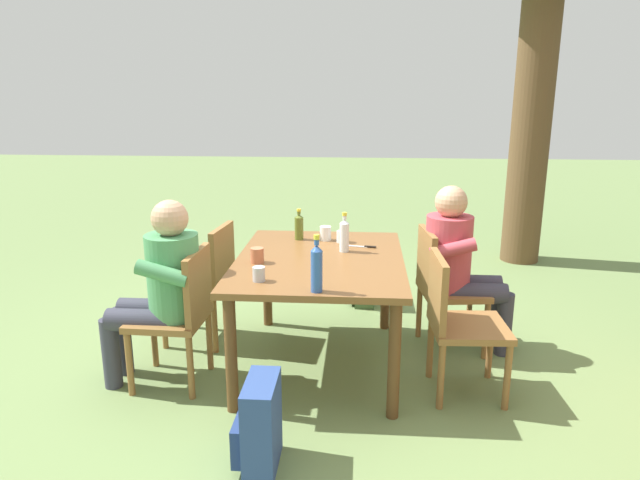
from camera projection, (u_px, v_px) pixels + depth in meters
ground_plane at (320, 363)px, 3.88m from camera, size 24.00×24.00×0.00m
dining_table at (320, 271)px, 3.71m from camera, size 1.42×1.08×0.75m
chair_near_right at (181, 310)px, 3.51m from camera, size 0.46×0.46×0.87m
chair_far_left at (442, 283)px, 3.99m from camera, size 0.49×0.49×0.87m
chair_near_left at (208, 277)px, 4.11m from camera, size 0.48×0.48×0.87m
chair_far_right at (456, 318)px, 3.39m from camera, size 0.46×0.46×0.87m
person_in_white_shirt at (162, 284)px, 3.47m from camera, size 0.47×0.61×1.18m
person_in_plaid_shirt at (459, 260)px, 3.95m from camera, size 0.47×0.61×1.18m
bottle_clear at (344, 235)px, 3.80m from camera, size 0.06×0.06×0.27m
bottle_olive at (299, 226)px, 4.12m from camera, size 0.06×0.06×0.23m
bottle_blue at (317, 267)px, 3.04m from camera, size 0.06×0.06×0.32m
cup_glass at (342, 237)px, 4.05m from camera, size 0.08×0.08×0.08m
cup_steel at (259, 274)px, 3.23m from camera, size 0.07×0.07×0.08m
cup_white at (325, 233)px, 4.11m from camera, size 0.08×0.08×0.10m
cup_terracotta at (257, 255)px, 3.58m from camera, size 0.08×0.08×0.10m
table_knife at (362, 247)px, 3.94m from camera, size 0.06×0.24×0.01m
backpack_by_near_side at (363, 280)px, 4.91m from camera, size 0.31×0.22×0.44m
backpack_by_far_side at (260, 426)px, 2.77m from camera, size 0.32×0.21×0.46m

